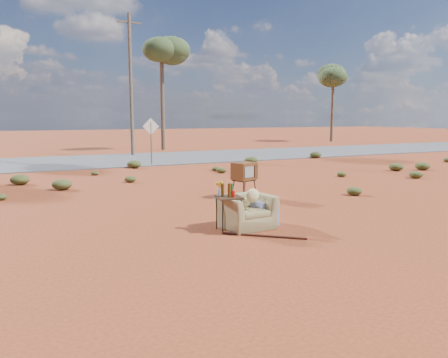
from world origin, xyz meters
name	(u,v)px	position (x,y,z in m)	size (l,w,h in m)	color
ground	(248,226)	(0.00, 0.00, 0.00)	(140.00, 140.00, 0.00)	#973F1E
highway	(107,160)	(0.00, 15.00, 0.02)	(140.00, 7.00, 0.04)	#565659
armchair	(249,207)	(-0.03, -0.08, 0.42)	(1.25, 0.88, 0.89)	olive
tv_unit	(244,172)	(1.45, 2.84, 0.73)	(0.74, 0.67, 0.99)	black
side_table	(227,195)	(-0.56, -0.14, 0.71)	(0.54, 0.54, 0.97)	#342213
rusty_bar	(264,236)	(-0.14, -0.87, 0.02)	(0.04, 0.04, 1.61)	#4D2414
road_sign	(151,133)	(1.50, 12.00, 1.50)	(0.78, 0.06, 2.19)	brown
eucalyptus_center	(161,53)	(5.00, 21.00, 6.43)	(3.20, 3.20, 7.60)	brown
eucalyptus_right	(333,75)	(22.00, 24.00, 5.94)	(3.20, 3.20, 7.10)	brown
utility_pole_center	(131,83)	(2.00, 17.50, 4.15)	(1.40, 0.20, 8.00)	brown
scrub_patch	(149,190)	(-0.82, 4.41, 0.14)	(17.49, 8.07, 0.33)	#424A20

